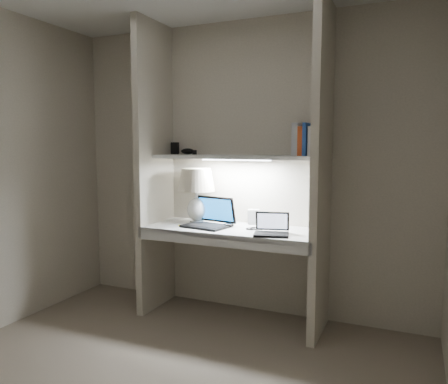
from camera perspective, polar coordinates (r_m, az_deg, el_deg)
The scene contains 17 objects.
back_wall at distance 3.80m, azimuth 2.56°, elevation 3.16°, with size 3.20×0.01×2.50m, color beige.
alcove_panel_left at distance 3.88m, azimuth -9.04°, elevation 3.15°, with size 0.06×0.55×2.50m, color beige.
alcove_panel_right at distance 3.33m, azimuth 12.64°, elevation 2.59°, with size 0.06×0.55×2.50m, color beige.
desk at distance 3.61m, azimuth 0.95°, elevation -5.01°, with size 1.40×0.55×0.04m, color white.
desk_apron at distance 3.38m, azimuth -0.76°, elevation -6.30°, with size 1.46×0.03×0.10m, color silver.
shelf at distance 3.63m, azimuth 1.55°, elevation 4.60°, with size 1.40×0.36×0.03m, color silver.
strip_light at distance 3.63m, azimuth 1.54°, elevation 4.25°, with size 0.60×0.04×0.01m, color white.
table_lamp at distance 3.79m, azimuth -3.62°, elevation 0.75°, with size 0.33×0.33×0.48m.
laptop_main at distance 3.67m, azimuth -1.86°, elevation -3.63°, with size 0.41×0.37×0.24m.
laptop_netbook at distance 3.35m, azimuth 6.25°, elevation -4.88°, with size 0.30×0.28×0.17m.
speaker at distance 3.75m, azimuth 3.89°, elevation -3.26°, with size 0.09×0.07×0.13m, color silver.
mouse at distance 3.62m, azimuth 0.59°, elevation -4.36°, with size 0.10×0.06×0.04m, color black.
cable_coil at distance 3.55m, azimuth 4.16°, elevation -4.76°, with size 0.10×0.10×0.01m, color black.
sticky_note at distance 3.72m, azimuth -5.49°, elevation -4.35°, with size 0.06×0.06×0.00m, color gold.
book_row at distance 3.47m, azimuth 11.03°, elevation 6.65°, with size 0.24×0.17×0.26m.
shelf_box at distance 4.00m, azimuth -6.43°, elevation 5.69°, with size 0.06×0.04×0.11m, color black.
shelf_gadget at distance 3.89m, azimuth -4.76°, elevation 5.32°, with size 0.12×0.09×0.05m, color black.
Camera 1 is at (1.36, -2.04, 1.45)m, focal length 35.00 mm.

